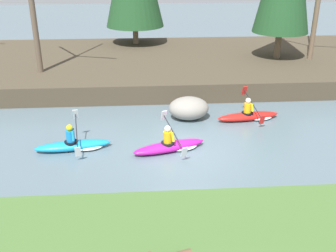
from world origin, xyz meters
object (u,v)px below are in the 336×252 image
object	(u,v)px
kayaker_trailing	(76,145)
boulder_midstream	(189,108)
kayaker_lead	(251,115)
kayaker_middle	(172,145)

from	to	relation	value
kayaker_trailing	boulder_midstream	world-z (taller)	kayaker_trailing
kayaker_trailing	boulder_midstream	distance (m)	5.13
kayaker_lead	kayaker_trailing	size ratio (longest dim) A/B	1.00
kayaker_lead	boulder_midstream	distance (m)	2.66
boulder_midstream	kayaker_middle	bearing A→B (deg)	-108.11
kayaker_middle	boulder_midstream	xyz separation A→B (m)	(0.95, 2.91, 0.29)
kayaker_lead	kayaker_middle	size ratio (longest dim) A/B	1.01
boulder_midstream	kayaker_lead	bearing A→B (deg)	-6.61
kayaker_lead	kayaker_trailing	xyz separation A→B (m)	(-7.05, -2.29, 0.00)
kayaker_lead	kayaker_middle	bearing A→B (deg)	-153.15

